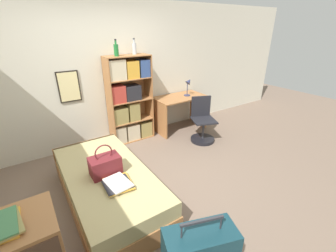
# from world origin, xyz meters

# --- Properties ---
(ground_plane) EXTENTS (14.00, 14.00, 0.00)m
(ground_plane) POSITION_xyz_m (0.00, 0.00, 0.00)
(ground_plane) COLOR #756051
(wall_back) EXTENTS (10.00, 0.09, 2.60)m
(wall_back) POSITION_xyz_m (-0.00, 1.71, 1.30)
(wall_back) COLOR beige
(wall_back) RESTS_ON ground_plane
(bed) EXTENTS (0.97, 1.98, 0.46)m
(bed) POSITION_xyz_m (-0.61, 0.02, 0.23)
(bed) COLOR #A36B3D
(bed) RESTS_ON ground_plane
(handbag) EXTENTS (0.36, 0.23, 0.41)m
(handbag) POSITION_xyz_m (-0.62, -0.05, 0.59)
(handbag) COLOR maroon
(handbag) RESTS_ON bed
(book_stack_on_bed) EXTENTS (0.33, 0.37, 0.06)m
(book_stack_on_bed) POSITION_xyz_m (-0.59, -0.36, 0.49)
(book_stack_on_bed) COLOR beige
(book_stack_on_bed) RESTS_ON bed
(bookcase) EXTENTS (0.84, 0.35, 1.67)m
(bookcase) POSITION_xyz_m (0.39, 1.48, 0.81)
(bookcase) COLOR #A36B3D
(bookcase) RESTS_ON ground_plane
(bottle_green) EXTENTS (0.08, 0.08, 0.28)m
(bottle_green) POSITION_xyz_m (0.23, 1.44, 1.77)
(bottle_green) COLOR #1E6B2D
(bottle_green) RESTS_ON bookcase
(bottle_brown) EXTENTS (0.08, 0.08, 0.28)m
(bottle_brown) POSITION_xyz_m (0.61, 1.52, 1.77)
(bottle_brown) COLOR #B7BCC1
(bottle_brown) RESTS_ON bookcase
(desk) EXTENTS (1.12, 0.63, 0.75)m
(desk) POSITION_xyz_m (1.54, 1.34, 0.52)
(desk) COLOR #A36B3D
(desk) RESTS_ON ground_plane
(desk_lamp) EXTENTS (0.19, 0.14, 0.39)m
(desk_lamp) POSITION_xyz_m (1.75, 1.32, 1.00)
(desk_lamp) COLOR navy
(desk_lamp) RESTS_ON desk
(desk_chair) EXTENTS (0.56, 0.56, 0.88)m
(desk_chair) POSITION_xyz_m (1.59, 0.64, 0.28)
(desk_chair) COLOR black
(desk_chair) RESTS_ON ground_plane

